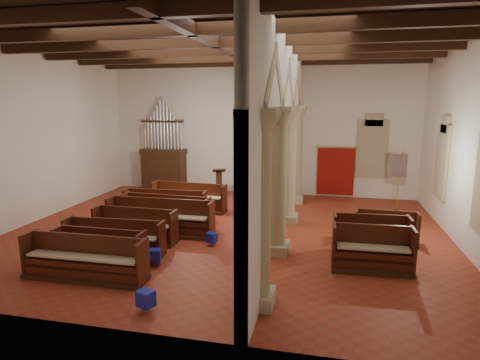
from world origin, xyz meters
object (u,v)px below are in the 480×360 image
nave_pew_0 (85,265)px  aisle_pew_0 (372,256)px  pipe_organ (164,162)px  lectern (219,186)px  processional_banner (397,192)px

nave_pew_0 → aisle_pew_0: bearing=16.1°
pipe_organ → nave_pew_0: size_ratio=1.43×
pipe_organ → lectern: size_ratio=3.20×
lectern → nave_pew_0: (-0.93, -8.66, -0.22)m
pipe_organ → nave_pew_0: bearing=-77.9°
nave_pew_0 → aisle_pew_0: aisle_pew_0 is taller
aisle_pew_0 → lectern: bearing=129.6°
pipe_organ → nave_pew_0: pipe_organ is taller
processional_banner → nave_pew_0: processional_banner is taller
lectern → aisle_pew_0: bearing=-71.0°
lectern → nave_pew_0: lectern is taller
processional_banner → aisle_pew_0: size_ratio=1.21×
pipe_organ → aisle_pew_0: (8.83, -7.65, -0.98)m
lectern → processional_banner: size_ratio=0.57×
processional_banner → aisle_pew_0: processional_banner is taller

